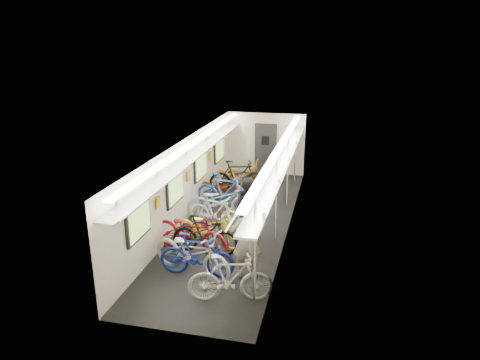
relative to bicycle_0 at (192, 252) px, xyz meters
The scene contains 16 objects.
train_car_shell 3.88m from the bicycle_0, 90.65° to the left, with size 10.00×10.00×10.00m.
bicycle_0 is the anchor object (origin of this frame).
bicycle_1 0.13m from the bicycle_0, 17.08° to the right, with size 0.48×1.71×1.03m, color navy.
bicycle_2 1.06m from the bicycle_0, 110.58° to the left, with size 0.74×2.14×1.12m, color maroon.
bicycle_3 1.02m from the bicycle_0, 90.77° to the left, with size 0.47×1.68×1.01m, color black.
bicycle_4 1.41m from the bicycle_0, 92.36° to the left, with size 0.69×1.97×1.03m, color yellow.
bicycle_5 2.52m from the bicycle_0, 94.04° to the left, with size 0.46×1.64×0.98m, color white.
bicycle_6 3.33m from the bicycle_0, 94.17° to the left, with size 0.69×1.98×1.04m, color #B3B3B8.
bicycle_7 3.94m from the bicycle_0, 93.94° to the left, with size 0.55×1.94×1.16m, color #1C4CAB.
bicycle_8 4.36m from the bicycle_0, 95.43° to the left, with size 0.69×1.98×1.04m, color maroon.
bicycle_9 5.51m from the bicycle_0, 92.42° to the left, with size 0.55×1.94×1.17m, color black.
bicycle_10 5.78m from the bicycle_0, 92.09° to the left, with size 0.73×2.09×1.10m, color orange.
bicycle_11 1.37m from the bicycle_0, 37.53° to the right, with size 0.48×1.70×1.02m, color silver.
passenger_near 1.26m from the bicycle_0, 10.38° to the left, with size 0.63×0.42×1.74m, color gray.
passenger_mid 2.34m from the bicycle_0, 69.19° to the left, with size 0.81×0.63×1.67m, color black.
backpack 1.67m from the bicycle_0, 31.64° to the left, with size 0.26×0.14×0.38m, color #A51E10.
Camera 1 is at (2.60, -11.08, 5.02)m, focal length 32.00 mm.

